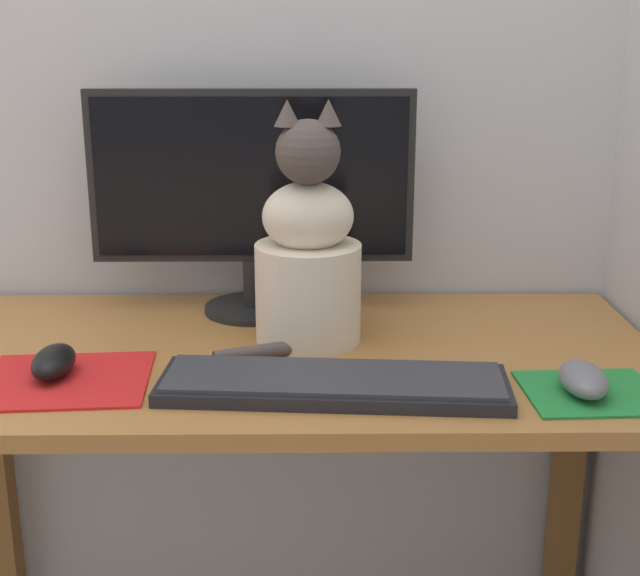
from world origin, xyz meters
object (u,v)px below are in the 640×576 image
Objects in this scene: monitor at (252,191)px; computer_mouse_right at (583,379)px; computer_mouse_left at (54,362)px; keyboard at (334,384)px; cat at (308,255)px.

monitor is 5.05× the size of computer_mouse_right.
computer_mouse_left is 0.99× the size of computer_mouse_right.
monitor is 0.42m from keyboard.
computer_mouse_left is 0.40m from cat.
keyboard is 4.55× the size of computer_mouse_left.
keyboard is 0.39m from computer_mouse_left.
computer_mouse_right is 0.44m from cat.
keyboard is 0.33m from computer_mouse_right.
computer_mouse_right is (0.33, -0.02, 0.01)m from keyboard.
monitor reaches higher than computer_mouse_left.
computer_mouse_right is 0.29× the size of cat.
computer_mouse_right is at bearing 1.42° from keyboard.
computer_mouse_right is at bearing -5.52° from computer_mouse_left.
monitor reaches higher than keyboard.
computer_mouse_right is at bearing -38.46° from monitor.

